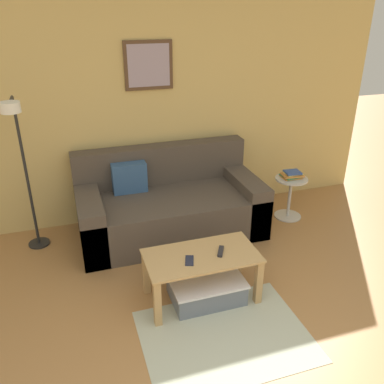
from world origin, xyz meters
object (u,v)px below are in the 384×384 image
object	(u,v)px
side_table	(290,194)
remote_control	(221,251)
couch	(169,206)
book_stack	(292,175)
storage_bin	(206,288)
cell_phone	(190,260)
floor_lamp	(21,155)
coffee_table	(201,264)

from	to	relation	value
side_table	remote_control	xyz separation A→B (m)	(-1.28, -1.06, 0.14)
side_table	remote_control	bearing A→B (deg)	-140.40
couch	book_stack	world-z (taller)	couch
storage_bin	cell_phone	xyz separation A→B (m)	(-0.15, -0.02, 0.33)
remote_control	cell_phone	bearing A→B (deg)	-144.88
book_stack	remote_control	world-z (taller)	book_stack
floor_lamp	side_table	distance (m)	2.88
couch	book_stack	size ratio (longest dim) A/B	7.71
floor_lamp	side_table	size ratio (longest dim) A/B	3.16
side_table	remote_control	size ratio (longest dim) A/B	3.27
coffee_table	remote_control	size ratio (longest dim) A/B	6.21
storage_bin	floor_lamp	bearing A→B (deg)	139.12
floor_lamp	book_stack	world-z (taller)	floor_lamp
side_table	remote_control	world-z (taller)	side_table
side_table	book_stack	xyz separation A→B (m)	(0.01, 0.02, 0.23)
coffee_table	floor_lamp	size ratio (longest dim) A/B	0.60
remote_control	cell_phone	world-z (taller)	remote_control
coffee_table	remote_control	distance (m)	0.19
floor_lamp	book_stack	bearing A→B (deg)	-1.92
storage_bin	remote_control	distance (m)	0.36
couch	side_table	size ratio (longest dim) A/B	3.92
cell_phone	floor_lamp	bearing A→B (deg)	153.71
couch	remote_control	bearing A→B (deg)	-83.99
floor_lamp	cell_phone	bearing A→B (deg)	-44.76
coffee_table	remote_control	bearing A→B (deg)	-4.84
coffee_table	remote_control	world-z (taller)	remote_control
floor_lamp	book_stack	xyz separation A→B (m)	(2.79, -0.09, -0.52)
couch	storage_bin	distance (m)	1.22
storage_bin	book_stack	size ratio (longest dim) A/B	2.46
coffee_table	side_table	size ratio (longest dim) A/B	1.90
floor_lamp	remote_control	xyz separation A→B (m)	(1.50, -1.17, -0.60)
remote_control	floor_lamp	bearing A→B (deg)	169.37
storage_bin	book_stack	distance (m)	1.84
coffee_table	cell_phone	size ratio (longest dim) A/B	6.65
coffee_table	side_table	bearing A→B (deg)	35.95
book_stack	coffee_table	bearing A→B (deg)	-143.78
side_table	book_stack	distance (m)	0.23
side_table	book_stack	bearing A→B (deg)	63.98
storage_bin	book_stack	xyz separation A→B (m)	(1.42, 1.09, 0.42)
floor_lamp	cell_phone	world-z (taller)	floor_lamp
storage_bin	remote_control	bearing A→B (deg)	6.38
side_table	coffee_table	bearing A→B (deg)	-144.05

